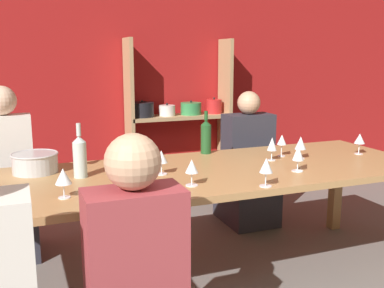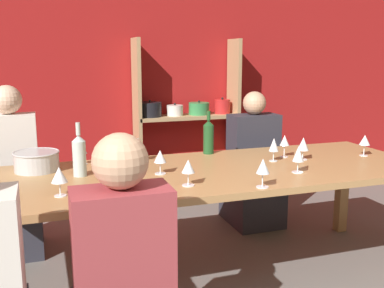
{
  "view_description": "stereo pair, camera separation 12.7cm",
  "coord_description": "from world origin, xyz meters",
  "px_view_note": "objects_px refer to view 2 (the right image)",
  "views": [
    {
      "loc": [
        -1.01,
        -0.7,
        1.45
      ],
      "look_at": [
        0.01,
        1.91,
        0.89
      ],
      "focal_mm": 42.0,
      "sensor_mm": 36.0,
      "label": 1
    },
    {
      "loc": [
        -0.89,
        -0.74,
        1.45
      ],
      "look_at": [
        0.01,
        1.91,
        0.89
      ],
      "focal_mm": 42.0,
      "sensor_mm": 36.0,
      "label": 2
    }
  ],
  "objects_px": {
    "wine_glass_red_b": "(274,145)",
    "wine_glass_empty_a": "(160,157)",
    "wine_glass_red_a": "(138,144)",
    "wine_glass_red_d": "(303,145)",
    "shelf_unit": "(185,140)",
    "wine_glass_red_f": "(298,155)",
    "wine_glass_empty_b": "(263,167)",
    "wine_glass_white_a": "(188,167)",
    "person_far_a": "(253,176)",
    "wine_glass_red_e": "(285,141)",
    "person_far_b": "(14,192)",
    "wine_glass_white_d": "(81,148)",
    "wine_glass_white_b": "(365,141)",
    "wine_bottle_dark": "(79,155)",
    "wine_glass_white_c": "(59,176)",
    "mixing_bowl": "(37,160)",
    "dining_table": "(197,181)",
    "wine_bottle_green": "(208,136)"
  },
  "relations": [
    {
      "from": "wine_glass_red_b",
      "to": "wine_glass_empty_a",
      "type": "height_order",
      "value": "wine_glass_red_b"
    },
    {
      "from": "wine_glass_red_a",
      "to": "wine_glass_red_d",
      "type": "distance_m",
      "value": 1.12
    },
    {
      "from": "shelf_unit",
      "to": "wine_glass_red_f",
      "type": "relative_size",
      "value": 9.76
    },
    {
      "from": "wine_glass_empty_b",
      "to": "shelf_unit",
      "type": "bearing_deg",
      "value": 82.59
    },
    {
      "from": "shelf_unit",
      "to": "wine_glass_white_a",
      "type": "distance_m",
      "value": 2.23
    },
    {
      "from": "wine_glass_empty_b",
      "to": "person_far_a",
      "type": "height_order",
      "value": "person_far_a"
    },
    {
      "from": "wine_glass_red_e",
      "to": "person_far_b",
      "type": "distance_m",
      "value": 2.0
    },
    {
      "from": "wine_glass_empty_b",
      "to": "wine_glass_red_d",
      "type": "xyz_separation_m",
      "value": [
        0.57,
        0.5,
        -0.01
      ]
    },
    {
      "from": "wine_glass_red_e",
      "to": "person_far_a",
      "type": "height_order",
      "value": "person_far_a"
    },
    {
      "from": "wine_glass_red_d",
      "to": "person_far_b",
      "type": "bearing_deg",
      "value": 157.07
    },
    {
      "from": "wine_glass_red_a",
      "to": "wine_glass_red_b",
      "type": "distance_m",
      "value": 0.91
    },
    {
      "from": "wine_glass_white_d",
      "to": "wine_glass_red_f",
      "type": "height_order",
      "value": "wine_glass_white_d"
    },
    {
      "from": "wine_glass_white_b",
      "to": "wine_glass_red_f",
      "type": "relative_size",
      "value": 0.91
    },
    {
      "from": "wine_bottle_dark",
      "to": "wine_glass_empty_b",
      "type": "xyz_separation_m",
      "value": [
        0.92,
        -0.56,
        -0.01
      ]
    },
    {
      "from": "wine_glass_white_c",
      "to": "person_far_b",
      "type": "distance_m",
      "value": 1.22
    },
    {
      "from": "wine_glass_red_b",
      "to": "wine_glass_empty_a",
      "type": "xyz_separation_m",
      "value": [
        -0.81,
        -0.08,
        -0.0
      ]
    },
    {
      "from": "mixing_bowl",
      "to": "wine_glass_red_d",
      "type": "xyz_separation_m",
      "value": [
        1.73,
        -0.27,
        0.04
      ]
    },
    {
      "from": "dining_table",
      "to": "person_far_a",
      "type": "height_order",
      "value": "person_far_a"
    },
    {
      "from": "wine_bottle_green",
      "to": "wine_glass_white_b",
      "type": "xyz_separation_m",
      "value": [
        1.02,
        -0.43,
        -0.02
      ]
    },
    {
      "from": "wine_glass_white_c",
      "to": "wine_glass_white_d",
      "type": "height_order",
      "value": "wine_glass_white_d"
    },
    {
      "from": "wine_glass_white_b",
      "to": "wine_glass_red_a",
      "type": "bearing_deg",
      "value": 167.3
    },
    {
      "from": "wine_bottle_dark",
      "to": "wine_glass_red_d",
      "type": "bearing_deg",
      "value": -2.24
    },
    {
      "from": "shelf_unit",
      "to": "wine_glass_white_b",
      "type": "distance_m",
      "value": 1.98
    },
    {
      "from": "wine_glass_empty_a",
      "to": "person_far_a",
      "type": "distance_m",
      "value": 1.42
    },
    {
      "from": "shelf_unit",
      "to": "person_far_a",
      "type": "bearing_deg",
      "value": -72.87
    },
    {
      "from": "wine_glass_red_a",
      "to": "person_far_b",
      "type": "height_order",
      "value": "person_far_b"
    },
    {
      "from": "wine_glass_red_f",
      "to": "wine_bottle_green",
      "type": "bearing_deg",
      "value": 115.22
    },
    {
      "from": "wine_glass_white_c",
      "to": "wine_glass_empty_b",
      "type": "bearing_deg",
      "value": -10.39
    },
    {
      "from": "mixing_bowl",
      "to": "wine_glass_red_b",
      "type": "relative_size",
      "value": 1.77
    },
    {
      "from": "wine_glass_red_b",
      "to": "wine_glass_white_c",
      "type": "bearing_deg",
      "value": -166.5
    },
    {
      "from": "dining_table",
      "to": "wine_glass_red_d",
      "type": "height_order",
      "value": "wine_glass_red_d"
    },
    {
      "from": "wine_glass_white_c",
      "to": "mixing_bowl",
      "type": "bearing_deg",
      "value": 100.87
    },
    {
      "from": "wine_glass_white_a",
      "to": "wine_glass_empty_a",
      "type": "relative_size",
      "value": 1.01
    },
    {
      "from": "wine_bottle_green",
      "to": "wine_glass_white_a",
      "type": "height_order",
      "value": "wine_bottle_green"
    },
    {
      "from": "wine_glass_red_f",
      "to": "person_far_a",
      "type": "distance_m",
      "value": 1.2
    },
    {
      "from": "wine_bottle_green",
      "to": "mixing_bowl",
      "type": "bearing_deg",
      "value": -173.92
    },
    {
      "from": "wine_bottle_dark",
      "to": "wine_glass_red_d",
      "type": "distance_m",
      "value": 1.49
    },
    {
      "from": "wine_glass_white_a",
      "to": "wine_glass_white_c",
      "type": "bearing_deg",
      "value": 177.38
    },
    {
      "from": "wine_bottle_green",
      "to": "wine_glass_empty_b",
      "type": "distance_m",
      "value": 0.9
    },
    {
      "from": "wine_glass_white_a",
      "to": "wine_glass_red_d",
      "type": "relative_size",
      "value": 0.95
    },
    {
      "from": "wine_glass_red_b",
      "to": "wine_glass_empty_b",
      "type": "bearing_deg",
      "value": -124.11
    },
    {
      "from": "person_far_a",
      "to": "person_far_b",
      "type": "bearing_deg",
      "value": -0.15
    },
    {
      "from": "wine_glass_white_a",
      "to": "wine_glass_red_f",
      "type": "bearing_deg",
      "value": 4.21
    },
    {
      "from": "shelf_unit",
      "to": "wine_glass_empty_b",
      "type": "height_order",
      "value": "shelf_unit"
    },
    {
      "from": "wine_glass_red_d",
      "to": "wine_glass_white_d",
      "type": "xyz_separation_m",
      "value": [
        -1.45,
        0.34,
        0.01
      ]
    },
    {
      "from": "mixing_bowl",
      "to": "wine_bottle_green",
      "type": "relative_size",
      "value": 0.9
    },
    {
      "from": "wine_glass_red_b",
      "to": "person_far_b",
      "type": "relative_size",
      "value": 0.13
    },
    {
      "from": "person_far_a",
      "to": "person_far_b",
      "type": "xyz_separation_m",
      "value": [
        -1.93,
        0.01,
        0.05
      ]
    },
    {
      "from": "wine_bottle_dark",
      "to": "wine_glass_empty_b",
      "type": "bearing_deg",
      "value": -31.5
    },
    {
      "from": "shelf_unit",
      "to": "wine_bottle_green",
      "type": "height_order",
      "value": "shelf_unit"
    }
  ]
}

